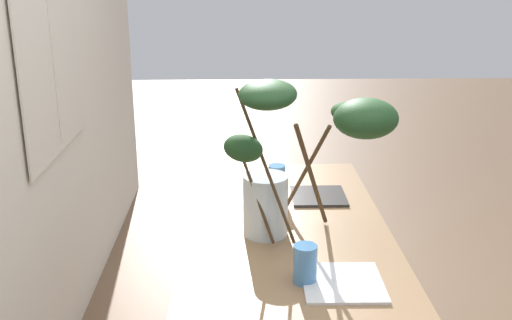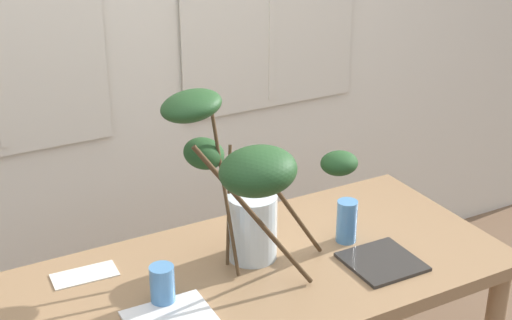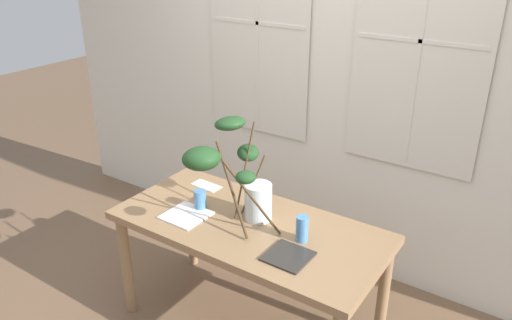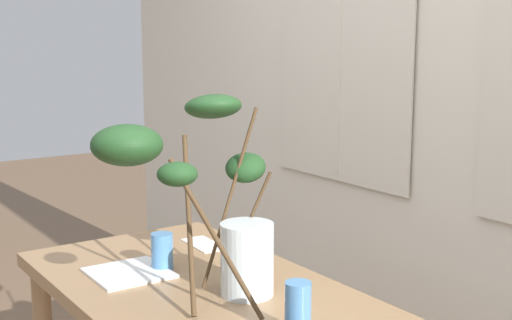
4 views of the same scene
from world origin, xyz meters
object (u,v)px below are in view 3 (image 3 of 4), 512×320
at_px(drinking_glass_blue_right, 302,229).
at_px(dining_table, 249,237).
at_px(drinking_glass_blue_left, 200,200).
at_px(vase_with_branches, 237,174).
at_px(plate_square_right, 288,256).
at_px(plate_square_left, 186,215).

bearing_deg(drinking_glass_blue_right, dining_table, -176.85).
height_order(dining_table, drinking_glass_blue_left, drinking_glass_blue_left).
distance_m(dining_table, drinking_glass_blue_right, 0.37).
relative_size(dining_table, vase_with_branches, 2.56).
xyz_separation_m(dining_table, drinking_glass_blue_left, (-0.34, -0.02, 0.15)).
height_order(dining_table, vase_with_branches, vase_with_branches).
distance_m(drinking_glass_blue_left, plate_square_right, 0.70).
height_order(dining_table, plate_square_left, plate_square_left).
relative_size(vase_with_branches, plate_square_left, 2.56).
xyz_separation_m(drinking_glass_blue_left, plate_square_right, (0.69, -0.13, -0.05)).
height_order(vase_with_branches, drinking_glass_blue_right, vase_with_branches).
bearing_deg(dining_table, drinking_glass_blue_left, -175.93).
bearing_deg(vase_with_branches, plate_square_right, -18.27).
height_order(drinking_glass_blue_left, drinking_glass_blue_right, drinking_glass_blue_right).
bearing_deg(drinking_glass_blue_left, dining_table, 4.07).
relative_size(drinking_glass_blue_left, plate_square_right, 0.55).
relative_size(plate_square_left, plate_square_right, 1.09).
distance_m(drinking_glass_blue_left, plate_square_left, 0.13).
bearing_deg(plate_square_left, vase_with_branches, 22.57).
bearing_deg(plate_square_left, plate_square_right, -1.48).
relative_size(dining_table, plate_square_right, 7.14).
xyz_separation_m(plate_square_left, plate_square_right, (0.70, -0.02, 0.00)).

